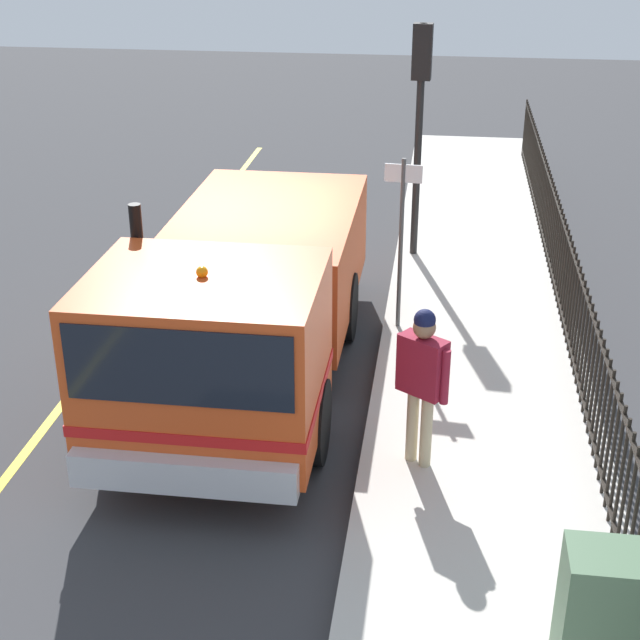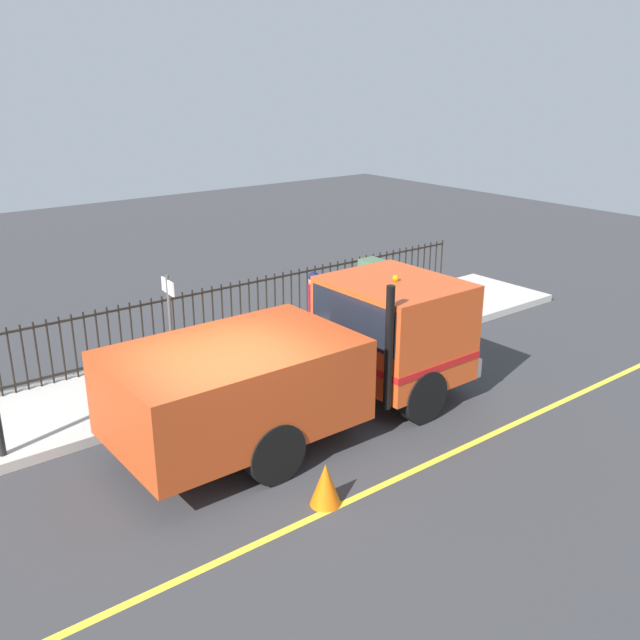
{
  "view_description": "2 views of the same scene",
  "coord_description": "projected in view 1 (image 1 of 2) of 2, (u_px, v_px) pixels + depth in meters",
  "views": [
    {
      "loc": [
        2.63,
        -12.04,
        5.77
      ],
      "look_at": [
        1.29,
        -2.1,
        1.11
      ],
      "focal_mm": 52.3,
      "sensor_mm": 36.0,
      "label": 1
    },
    {
      "loc": [
        -8.29,
        4.78,
        5.71
      ],
      "look_at": [
        1.56,
        -2.93,
        1.33
      ],
      "focal_mm": 39.14,
      "sensor_mm": 36.0,
      "label": 2
    }
  ],
  "objects": [
    {
      "name": "ground_plane",
      "position": [
        252.0,
        324.0,
        13.57
      ],
      "size": [
        48.96,
        48.96,
        0.0
      ],
      "primitive_type": "plane",
      "color": "#38383A",
      "rests_on": "ground"
    },
    {
      "name": "sidewalk_slab",
      "position": [
        480.0,
        332.0,
        13.13
      ],
      "size": [
        2.71,
        22.26,
        0.17
      ],
      "primitive_type": "cube",
      "color": "beige",
      "rests_on": "ground"
    },
    {
      "name": "lane_marking",
      "position": [
        130.0,
        317.0,
        13.79
      ],
      "size": [
        0.12,
        20.03,
        0.01
      ],
      "primitive_type": "cube",
      "color": "yellow",
      "rests_on": "ground"
    },
    {
      "name": "work_truck",
      "position": [
        241.0,
        300.0,
        11.19
      ],
      "size": [
        2.43,
        6.51,
        2.61
      ],
      "rotation": [
        0.0,
        0.0,
        3.14
      ],
      "color": "#D84C1E",
      "rests_on": "ground"
    },
    {
      "name": "worker_standing",
      "position": [
        422.0,
        371.0,
        9.55
      ],
      "size": [
        0.56,
        0.47,
        1.79
      ],
      "rotation": [
        0.0,
        0.0,
        2.55
      ],
      "color": "maroon",
      "rests_on": "sidewalk_slab"
    },
    {
      "name": "iron_fence",
      "position": [
        569.0,
        288.0,
        12.68
      ],
      "size": [
        0.04,
        18.95,
        1.29
      ],
      "color": "black",
      "rests_on": "sidewalk_slab"
    },
    {
      "name": "traffic_light_near",
      "position": [
        420.0,
        94.0,
        14.62
      ],
      "size": [
        0.31,
        0.23,
        3.73
      ],
      "rotation": [
        0.0,
        0.0,
        3.08
      ],
      "color": "black",
      "rests_on": "sidewalk_slab"
    },
    {
      "name": "utility_cabinet",
      "position": [
        599.0,
        624.0,
        6.9
      ],
      "size": [
        0.6,
        0.5,
        1.29
      ],
      "primitive_type": "cube",
      "color": "#4C6B4C",
      "rests_on": "sidewalk_slab"
    },
    {
      "name": "traffic_cone",
      "position": [
        127.0,
        311.0,
        13.21
      ],
      "size": [
        0.45,
        0.45,
        0.64
      ],
      "primitive_type": "cone",
      "color": "orange",
      "rests_on": "ground"
    },
    {
      "name": "street_sign",
      "position": [
        402.0,
        225.0,
        12.5
      ],
      "size": [
        0.5,
        0.08,
        2.4
      ],
      "color": "#4C4C4C",
      "rests_on": "sidewalk_slab"
    }
  ]
}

